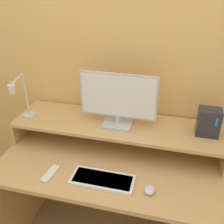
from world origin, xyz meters
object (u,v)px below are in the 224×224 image
desk_lamp (22,99)px  keyboard (103,180)px  mouse (150,190)px  remote_control (50,174)px  router_dock (208,122)px  monitor (118,100)px

desk_lamp → keyboard: (0.61, -0.25, -0.32)m
mouse → remote_control: 0.59m
router_dock → mouse: bearing=-125.8°
monitor → keyboard: (-0.00, -0.37, -0.34)m
router_dock → mouse: 0.55m
mouse → router_dock: bearing=54.2°
mouse → keyboard: bearing=176.5°
router_dock → keyboard: router_dock is taller
monitor → desk_lamp: 0.63m
router_dock → mouse: size_ratio=2.27×
keyboard → desk_lamp: bearing=157.4°
desk_lamp → remote_control: (0.30, -0.28, -0.32)m
monitor → mouse: (0.27, -0.39, -0.33)m
router_dock → remote_control: router_dock is taller
router_dock → keyboard: bearing=-145.4°
mouse → monitor: bearing=124.8°
desk_lamp → mouse: (0.88, -0.27, -0.32)m
keyboard → mouse: 0.27m
monitor → remote_control: 0.61m
desk_lamp → mouse: size_ratio=4.10×
router_dock → mouse: router_dock is taller
monitor → router_dock: bearing=2.0°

